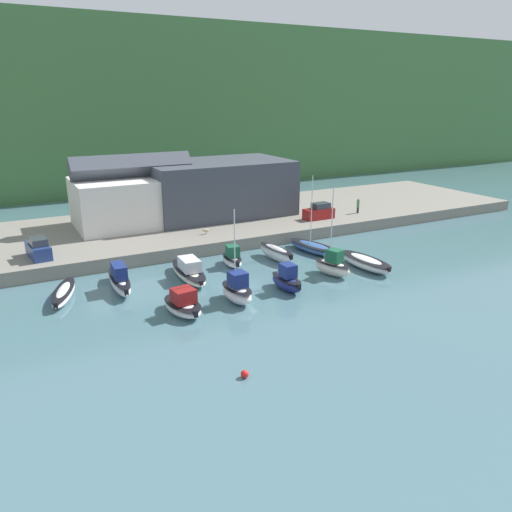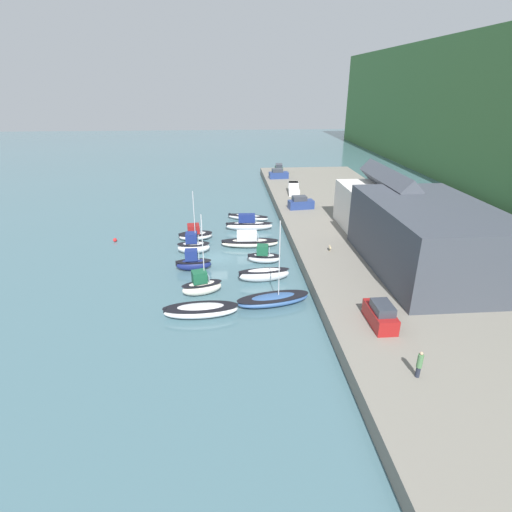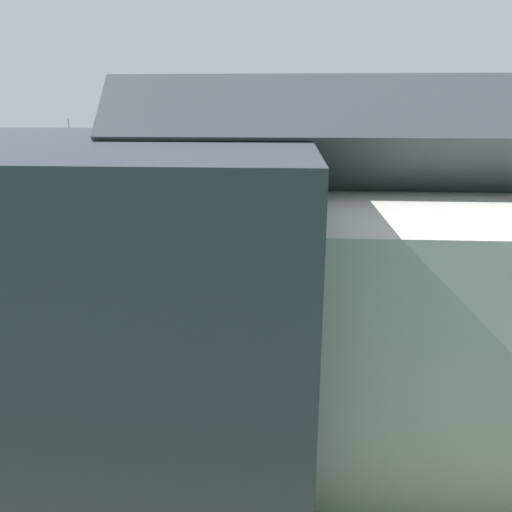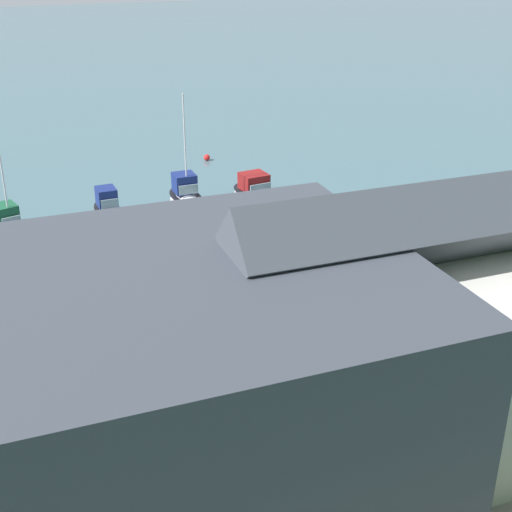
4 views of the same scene
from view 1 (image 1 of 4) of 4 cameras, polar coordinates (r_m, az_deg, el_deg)
name	(u,v)px [view 1 (image 1 of 4)]	position (r m, az deg, el deg)	size (l,w,h in m)	color
ground_plane	(241,286)	(48.13, -1.68, -3.50)	(320.00, 320.00, 0.00)	#476B75
hillside_backdrop	(75,105)	(130.53, -20.01, 15.93)	(240.00, 75.97, 30.76)	#42703D
quay_promenade	(170,229)	(66.81, -9.83, 3.06)	(105.58, 22.29, 1.48)	gray
harbor_clubhouse	(134,199)	(66.54, -13.73, 6.37)	(15.15, 10.14, 9.09)	silver
yacht_club_building	(218,188)	(70.63, -4.38, 7.79)	(19.60, 11.94, 7.45)	#3D424C
moored_boat_0	(64,293)	(48.42, -21.13, -3.98)	(3.71, 7.07, 0.93)	silver
moored_boat_1	(119,280)	(48.81, -15.34, -2.66)	(1.94, 7.40, 2.58)	silver
moored_boat_2	(189,271)	(50.28, -7.69, -1.74)	(2.56, 8.09, 2.22)	white
moored_boat_3	(232,259)	(53.58, -2.73, -0.29)	(2.32, 4.33, 2.34)	silver
moored_boat_4	(276,253)	(55.49, 2.32, 0.35)	(2.00, 6.01, 1.59)	silver
moored_boat_5	(314,248)	(58.66, 6.61, 0.96)	(3.78, 7.94, 8.96)	#33568E
moored_boat_6	(183,304)	(42.51, -8.35, -5.50)	(3.03, 5.14, 2.26)	silver
moored_boat_7	(237,290)	(44.27, -2.18, -3.96)	(2.07, 4.37, 8.38)	silver
moored_boat_8	(287,280)	(47.00, 3.54, -2.80)	(1.86, 4.36, 2.63)	navy
moored_boat_9	(333,265)	(51.32, 8.75, -1.08)	(2.82, 4.65, 8.90)	white
moored_boat_10	(366,262)	(54.16, 12.43, -0.72)	(2.67, 7.40, 1.21)	silver
parked_car_0	(319,212)	(68.64, 7.22, 5.01)	(4.21, 1.82, 2.16)	maroon
parked_car_1	(38,249)	(56.26, -23.61, 0.74)	(2.31, 4.39, 2.16)	navy
person_on_quay	(358,205)	(72.89, 11.58, 5.69)	(0.40, 0.40, 2.14)	#232838
dog_on_quay	(206,231)	(60.73, -5.76, 2.92)	(0.87, 0.32, 0.68)	tan
mooring_buoy_0	(245,374)	(33.35, -1.30, -13.33)	(0.53, 0.53, 0.53)	red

